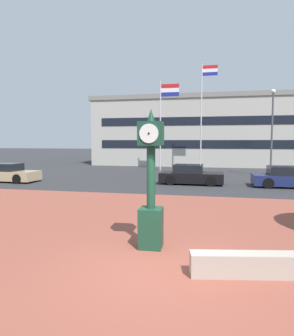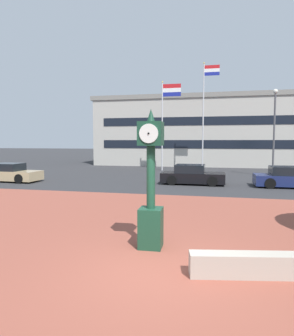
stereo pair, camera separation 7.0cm
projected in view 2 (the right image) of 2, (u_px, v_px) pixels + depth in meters
ground_plane at (157, 271)px, 6.74m from camera, size 200.00×200.00×0.00m
plaza_brick_paving at (174, 234)px, 9.37m from camera, size 44.00×13.40×0.01m
planter_wall at (266, 265)px, 6.41m from camera, size 3.22×0.97×0.50m
street_clock at (151, 189)px, 8.08m from camera, size 0.63×0.73×3.66m
car_street_near at (192, 175)px, 20.28m from camera, size 4.15×2.02×1.28m
car_street_far at (290, 178)px, 18.82m from camera, size 4.25×1.95×1.28m
car_street_distant at (10, 173)px, 21.57m from camera, size 4.28×1.96×1.28m
flagpole_primary at (165, 116)px, 29.25m from camera, size 1.83×0.14×8.47m
flagpole_secondary at (205, 109)px, 28.40m from camera, size 1.48×0.14×10.00m
civic_building at (210, 132)px, 38.35m from camera, size 26.76×11.99×7.95m
street_lamp_post at (274, 124)px, 23.88m from camera, size 0.36×0.36×6.84m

